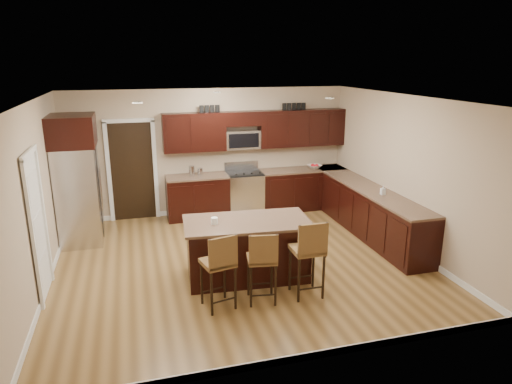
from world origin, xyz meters
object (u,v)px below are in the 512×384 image
object	(u,v)px
stool_left	(220,263)
refrigerator	(77,179)
stool_right	(309,250)
range	(244,193)
stool_mid	(262,259)
island	(247,251)

from	to	relation	value
stool_left	refrigerator	size ratio (longest dim) A/B	0.46
stool_left	stool_right	size ratio (longest dim) A/B	0.94
stool_left	stool_right	bearing A→B (deg)	-13.56
stool_left	stool_right	distance (m)	1.27
range	stool_left	bearing A→B (deg)	-108.67
stool_mid	island	bearing A→B (deg)	98.37
range	stool_right	distance (m)	3.84
stool_right	refrigerator	world-z (taller)	refrigerator
island	stool_right	distance (m)	1.12
island	stool_left	bearing A→B (deg)	-120.61
range	stool_right	xyz separation A→B (m)	(-0.02, -3.83, 0.24)
stool_left	refrigerator	world-z (taller)	refrigerator
range	stool_mid	world-z (taller)	range
stool_right	refrigerator	size ratio (longest dim) A/B	0.49
stool_mid	refrigerator	size ratio (longest dim) A/B	0.45
stool_right	refrigerator	distance (m)	4.51
stool_right	stool_mid	bearing A→B (deg)	179.24
island	stool_left	xyz separation A→B (m)	(-0.59, -0.84, 0.25)
stool_mid	refrigerator	bearing A→B (deg)	138.82
refrigerator	stool_left	bearing A→B (deg)	-56.71
island	stool_right	bearing A→B (deg)	-46.94
stool_left	stool_mid	xyz separation A→B (m)	(0.59, 0.00, -0.02)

